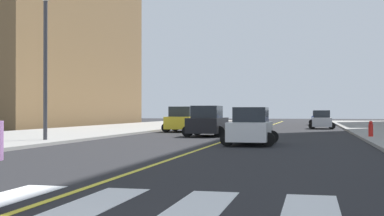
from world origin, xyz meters
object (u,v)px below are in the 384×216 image
(car_yellow_second, at_px, (183,120))
(car_black_third, at_px, (208,122))
(fire_hydrant, at_px, (371,129))
(car_silver_nearest, at_px, (322,120))
(car_white_fourth, at_px, (251,127))
(street_lamp, at_px, (45,53))
(car_blue_fifth, at_px, (319,118))

(car_yellow_second, relative_size, car_black_third, 1.01)
(fire_hydrant, bearing_deg, car_silver_nearest, 97.78)
(car_silver_nearest, bearing_deg, car_white_fourth, 81.53)
(street_lamp, bearing_deg, car_blue_fifth, 70.25)
(car_black_third, height_order, street_lamp, street_lamp)
(car_yellow_second, bearing_deg, car_black_third, -64.25)
(car_white_fourth, bearing_deg, street_lamp, 3.87)
(car_silver_nearest, relative_size, fire_hydrant, 4.21)
(street_lamp, bearing_deg, car_silver_nearest, 60.68)
(car_silver_nearest, bearing_deg, street_lamp, 60.90)
(car_white_fourth, xyz_separation_m, street_lamp, (-10.25, -0.72, 3.69))
(car_black_third, bearing_deg, car_white_fourth, -64.70)
(car_white_fourth, relative_size, street_lamp, 0.54)
(car_yellow_second, xyz_separation_m, street_lamp, (-3.34, -15.27, 3.61))
(car_white_fourth, xyz_separation_m, car_blue_fifth, (3.64, 37.96, -0.04))
(car_yellow_second, distance_m, car_white_fourth, 16.11)
(car_silver_nearest, relative_size, car_white_fourth, 0.95)
(car_black_third, bearing_deg, car_silver_nearest, 66.22)
(car_silver_nearest, xyz_separation_m, street_lamp, (-13.93, -24.81, 3.73))
(car_yellow_second, height_order, street_lamp, street_lamp)
(car_yellow_second, xyz_separation_m, car_blue_fifth, (10.55, 23.40, -0.12))
(fire_hydrant, distance_m, street_lamp, 18.30)
(fire_hydrant, xyz_separation_m, street_lamp, (-16.33, -7.27, 3.94))
(car_white_fourth, height_order, street_lamp, street_lamp)
(street_lamp, bearing_deg, car_yellow_second, 77.65)
(car_white_fourth, height_order, car_blue_fifth, car_white_fourth)
(car_black_third, distance_m, fire_hydrant, 9.77)
(car_silver_nearest, height_order, street_lamp, street_lamp)
(car_white_fourth, bearing_deg, car_blue_fifth, -95.60)
(car_silver_nearest, distance_m, car_blue_fifth, 13.87)
(car_blue_fifth, height_order, fire_hydrant, car_blue_fifth)
(car_white_fourth, relative_size, fire_hydrant, 4.45)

